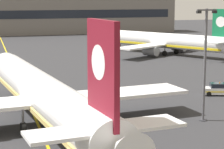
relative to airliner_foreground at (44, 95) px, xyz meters
The scene contains 6 objects.
taxiway_centreline 15.61m from the airliner_foreground, 91.27° to the left, with size 0.30×180.00×0.01m, color yellow.
airliner_foreground is the anchor object (origin of this frame).
airliner_background 61.26m from the airliner_foreground, 55.44° to the left, with size 26.85×33.30×10.55m.
apron_lamp_post 17.05m from the airliner_foreground, ahead, with size 2.24×0.90×11.91m.
service_car_third 26.28m from the airliner_foreground, 18.88° to the left, with size 4.56×3.09×1.79m.
safety_cone_by_nose_gear 16.72m from the airliner_foreground, 84.78° to the left, with size 0.44×0.44×0.55m.
Camera 1 is at (-5.81, -29.66, 13.19)m, focal length 72.50 mm.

